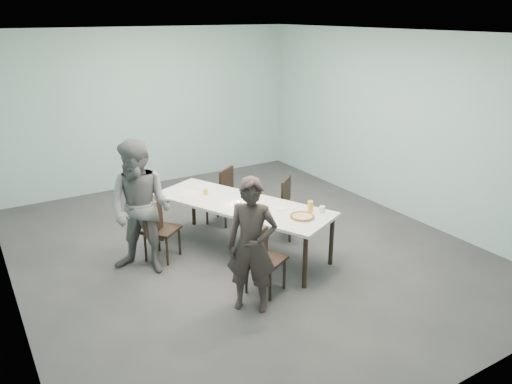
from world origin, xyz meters
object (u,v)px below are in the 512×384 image
pizza (302,217)px  beer_glass (310,206)px  side_plate (281,208)px  tealight (238,203)px  chair_near_left (262,257)px  water_tumbler (322,210)px  table (242,207)px  amber_tumbler (206,192)px  chair_near_right (284,204)px  diner_near (252,246)px  diner_far (140,208)px  chair_far_right (223,192)px  chair_far_left (158,227)px

pizza → beer_glass: 0.26m
side_plate → tealight: bearing=133.0°
chair_near_left → water_tumbler: chair_near_left is taller
table → beer_glass: size_ratio=18.26×
amber_tumbler → side_plate: bearing=-59.5°
amber_tumbler → chair_near_right: bearing=-19.1°
pizza → water_tumbler: bearing=1.4°
beer_glass → diner_near: bearing=-156.1°
side_plate → chair_near_right: bearing=52.8°
diner_far → water_tumbler: size_ratio=19.79×
side_plate → diner_near: bearing=-139.1°
side_plate → amber_tumbler: (-0.62, 1.05, 0.04)m
tealight → amber_tumbler: size_ratio=0.70×
diner_near → pizza: 1.10m
pizza → amber_tumbler: (-0.67, 1.45, 0.02)m
chair_near_left → amber_tumbler: bearing=60.8°
amber_tumbler → table: bearing=-65.6°
chair_far_right → water_tumbler: bearing=68.9°
tealight → diner_near: bearing=-113.3°
chair_far_left → pizza: (1.50, -1.24, 0.27)m
chair_far_right → diner_near: (-0.93, -2.44, 0.29)m
chair_far_left → tealight: (1.04, -0.38, 0.27)m
amber_tumbler → beer_glass: bearing=-56.3°
diner_near → beer_glass: size_ratio=10.58×
chair_far_right → beer_glass: beer_glass is taller
amber_tumbler → chair_far_left: bearing=-165.3°
beer_glass → side_plate: bearing=133.4°
table → chair_far_right: chair_far_right is taller
chair_near_right → tealight: 0.98m
chair_far_right → water_tumbler: chair_far_right is taller
pizza → diner_far: bearing=148.7°
chair_near_right → chair_far_left: bearing=-44.5°
amber_tumbler → tealight: bearing=-71.5°
table → pizza: 0.96m
chair_near_left → amber_tumbler: 1.72m
chair_near_left → chair_far_left: bearing=90.7°
water_tumbler → chair_near_left: bearing=-167.4°
chair_far_right → beer_glass: 1.94m
chair_near_right → diner_far: bearing=-39.8°
chair_near_left → chair_far_left: 1.65m
side_plate → beer_glass: bearing=-46.6°
chair_near_left → diner_far: size_ratio=0.49×
pizza → side_plate: bearing=96.9°
table → pizza: bearing=-65.3°
chair_near_left → diner_near: (-0.26, -0.19, 0.29)m
chair_far_left → tealight: 1.14m
chair_near_left → pizza: 0.84m
diner_far → amber_tumbler: diner_far is taller
chair_near_left → diner_far: (-1.02, 1.31, 0.39)m
table → beer_glass: (0.62, -0.75, 0.13)m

